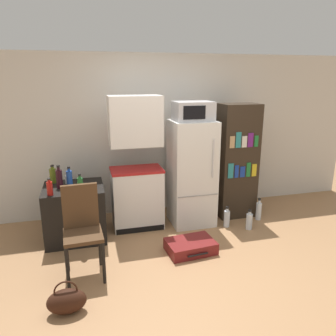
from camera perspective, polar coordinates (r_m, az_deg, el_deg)
name	(u,v)px	position (r m, az deg, el deg)	size (l,w,h in m)	color
ground_plane	(201,273)	(3.85, 5.69, -17.76)	(24.00, 24.00, 0.00)	#A3754C
wall_back	(171,134)	(5.26, 0.51, 5.93)	(6.40, 0.10, 2.45)	beige
side_table	(75,212)	(4.59, -15.87, -7.41)	(0.77, 0.70, 0.72)	black
kitchen_hutch	(136,169)	(4.60, -5.53, -0.10)	(0.72, 0.46, 1.87)	white
refrigerator	(192,173)	(4.76, 4.16, -0.90)	(0.61, 0.60, 1.52)	silver
microwave	(193,111)	(4.58, 4.39, 9.86)	(0.53, 0.40, 0.26)	#B7B7BC
bookshelf	(237,161)	(5.10, 11.89, 1.16)	(0.57, 0.40, 1.74)	#2D2319
bottle_clear_short	(68,179)	(4.61, -17.06, -1.85)	(0.07, 0.07, 0.14)	silver
bottle_blue_soda	(69,178)	(4.45, -16.78, -1.72)	(0.08, 0.08, 0.27)	#1E47A3
bottle_ketchup_red	(50,188)	(4.22, -19.91, -3.30)	(0.07, 0.07, 0.21)	#AD1914
bottle_olive_oil	(53,175)	(4.69, -19.39, -1.20)	(0.09, 0.09, 0.25)	#566619
bottle_wine_dark	(59,179)	(4.43, -18.42, -1.75)	(0.08, 0.08, 0.31)	black
bottle_green_tall	(80,185)	(4.16, -15.03, -2.91)	(0.07, 0.07, 0.25)	#1E6028
bowl	(71,192)	(4.22, -16.55, -4.03)	(0.13, 0.13, 0.04)	silver
chair	(82,223)	(3.68, -14.78, -9.24)	(0.42, 0.42, 1.00)	black
suitcase_large_flat	(191,246)	(4.20, 3.95, -13.44)	(0.62, 0.46, 0.15)	maroon
handbag	(67,301)	(3.38, -17.23, -21.25)	(0.36, 0.20, 0.33)	#33190F
water_bottle_front	(259,211)	(5.21, 15.51, -7.17)	(0.08, 0.08, 0.34)	silver
water_bottle_middle	(227,218)	(4.88, 10.20, -8.60)	(0.09, 0.09, 0.31)	silver
water_bottle_back	(249,221)	(4.88, 13.96, -8.94)	(0.09, 0.09, 0.29)	silver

